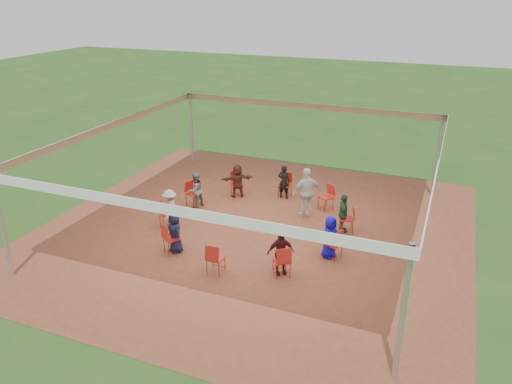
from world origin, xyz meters
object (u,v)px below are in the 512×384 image
at_px(chair_7, 172,239).
at_px(person_seated_7, 280,253).
at_px(laptop, 325,236).
at_px(chair_8, 216,258).
at_px(chair_3, 285,185).
at_px(person_seated_6, 175,232).
at_px(cable_coil, 269,232).
at_px(chair_1, 347,219).
at_px(person_seated_3, 237,181).
at_px(chair_6, 167,214).
at_px(chair_9, 282,261).
at_px(person_seated_1, 343,213).
at_px(chair_5, 193,194).
at_px(standing_person, 307,193).
at_px(chair_2, 326,197).
at_px(person_seated_0, 330,237).
at_px(chair_4, 237,184).
at_px(person_seated_5, 170,208).
at_px(person_seated_4, 195,190).
at_px(person_seated_2, 284,182).
at_px(chair_0, 333,244).

distance_m(chair_7, person_seated_7, 3.28).
bearing_deg(chair_7, laptop, 56.16).
relative_size(chair_8, laptop, 2.30).
relative_size(chair_3, person_seated_6, 0.72).
xyz_separation_m(person_seated_7, cable_coil, (-1.12, 2.14, -0.61)).
xyz_separation_m(chair_1, person_seated_7, (-1.10, -3.09, 0.18)).
bearing_deg(person_seated_3, chair_6, 34.30).
relative_size(chair_9, person_seated_1, 0.72).
bearing_deg(person_seated_7, chair_8, 165.79).
bearing_deg(chair_5, chair_8, 54.00).
height_order(person_seated_1, standing_person, standing_person).
distance_m(chair_1, person_seated_3, 4.51).
height_order(chair_2, standing_person, standing_person).
bearing_deg(person_seated_6, chair_9, 34.30).
relative_size(chair_7, person_seated_0, 0.72).
bearing_deg(person_seated_3, chair_4, -90.00).
xyz_separation_m(person_seated_5, laptop, (5.03, 0.06, -0.03)).
bearing_deg(person_seated_1, person_seated_3, 54.00).
relative_size(chair_7, person_seated_4, 0.72).
bearing_deg(cable_coil, chair_8, -99.85).
bearing_deg(person_seated_0, chair_3, 53.10).
distance_m(chair_3, person_seated_0, 4.51).
xyz_separation_m(person_seated_2, person_seated_7, (1.62, -4.93, 0.00)).
distance_m(chair_0, person_seated_7, 1.73).
bearing_deg(laptop, chair_3, 51.84).
distance_m(chair_9, standing_person, 3.85).
distance_m(chair_1, person_seated_0, 1.73).
relative_size(chair_5, person_seated_4, 0.72).
height_order(person_seated_3, standing_person, standing_person).
distance_m(chair_2, chair_9, 4.60).
bearing_deg(chair_5, chair_0, 90.00).
bearing_deg(chair_7, chair_3, 108.00).
distance_m(chair_9, person_seated_3, 5.57).
relative_size(chair_0, person_seated_3, 0.72).
bearing_deg(person_seated_6, person_seated_3, 126.00).
xyz_separation_m(chair_1, person_seated_6, (-4.30, -3.10, 0.18)).
distance_m(chair_6, person_seated_5, 0.22).
bearing_deg(chair_1, standing_person, 49.50).
bearing_deg(person_seated_3, person_seated_0, 108.00).
distance_m(chair_1, cable_coil, 2.44).
height_order(person_seated_7, standing_person, standing_person).
xyz_separation_m(chair_4, laptop, (4.12, -3.08, 0.15)).
height_order(person_seated_1, person_seated_7, same).
bearing_deg(chair_8, person_seated_1, 54.90).
bearing_deg(chair_9, person_seated_1, 37.70).
bearing_deg(chair_8, chair_5, 126.00).
distance_m(chair_8, person_seated_0, 3.28).
height_order(chair_0, person_seated_7, person_seated_7).
bearing_deg(person_seated_6, person_seated_2, 108.00).
xyz_separation_m(chair_3, person_seated_0, (2.60, -3.68, 0.18)).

